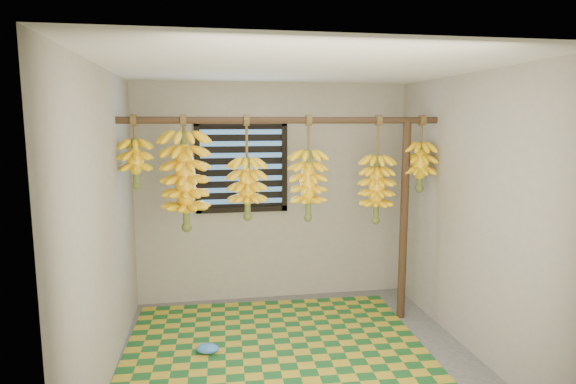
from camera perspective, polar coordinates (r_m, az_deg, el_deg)
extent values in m
cube|color=#4F4F4F|center=(4.30, 1.33, -19.29)|extent=(3.00, 3.00, 0.01)
cube|color=silver|center=(3.83, 1.46, 14.59)|extent=(3.00, 3.00, 0.01)
cube|color=gray|center=(5.35, -1.76, -0.11)|extent=(3.00, 0.01, 2.40)
cube|color=gray|center=(3.89, -20.96, -3.92)|extent=(0.01, 3.00, 2.40)
cube|color=gray|center=(4.43, 20.88, -2.46)|extent=(0.01, 3.00, 2.40)
cube|color=black|center=(5.25, -5.52, 2.99)|extent=(1.00, 0.04, 1.00)
cylinder|color=#462D1E|center=(4.49, -0.33, 8.51)|extent=(3.00, 0.06, 0.06)
cylinder|color=#462D1E|center=(4.94, 13.56, -3.42)|extent=(0.08, 0.08, 2.00)
cube|color=#185321|center=(4.52, -1.59, -17.65)|extent=(2.71, 2.20, 0.01)
ellipsoid|color=#3974D5|center=(4.41, -9.50, -17.83)|extent=(0.22, 0.18, 0.08)
cylinder|color=brown|center=(4.47, -17.79, 7.09)|extent=(0.02, 0.02, 0.22)
cylinder|color=#4C5923|center=(4.49, -17.62, 3.51)|extent=(0.05, 0.05, 0.40)
cylinder|color=brown|center=(4.43, -12.28, 7.67)|extent=(0.02, 0.02, 0.16)
cylinder|color=#4C5923|center=(4.47, -12.08, 1.53)|extent=(0.07, 0.07, 0.86)
cylinder|color=brown|center=(4.45, -4.92, 6.29)|extent=(0.02, 0.02, 0.40)
cylinder|color=#4C5923|center=(4.49, -4.85, 0.69)|extent=(0.06, 0.06, 0.54)
cylinder|color=brown|center=(4.54, 2.44, 6.76)|extent=(0.02, 0.02, 0.34)
cylinder|color=#4C5923|center=(4.57, 2.40, 1.08)|extent=(0.06, 0.06, 0.63)
cylinder|color=brown|center=(4.73, 10.62, 6.35)|extent=(0.02, 0.02, 0.39)
cylinder|color=#4C5923|center=(4.77, 10.46, 0.59)|extent=(0.06, 0.06, 0.63)
cylinder|color=brown|center=(4.90, 15.55, 6.96)|extent=(0.02, 0.02, 0.27)
cylinder|color=#4C5923|center=(4.92, 15.40, 3.18)|extent=(0.06, 0.06, 0.44)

